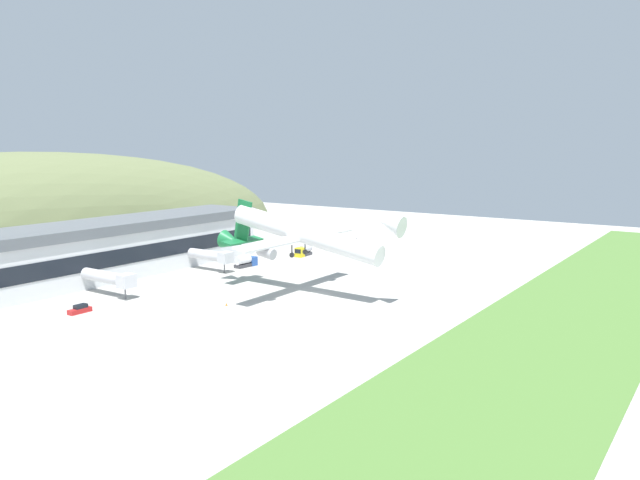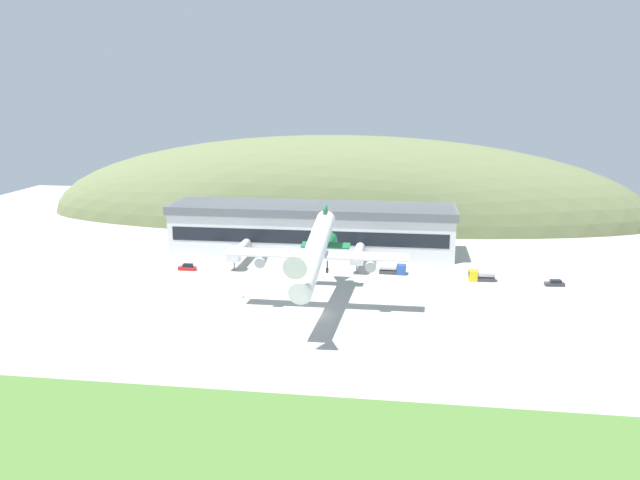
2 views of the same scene
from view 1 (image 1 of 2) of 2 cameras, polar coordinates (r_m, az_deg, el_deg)
name	(u,v)px [view 1 (image 1 of 2)]	position (r m, az deg, el deg)	size (l,w,h in m)	color
ground_plane	(315,294)	(137.03, -0.44, -4.96)	(325.57, 325.57, 0.00)	#ADAAA3
grass_strip_foreground	(554,333)	(116.73, 20.63, -7.96)	(293.01, 31.24, 0.08)	#4C7533
hill_backdrop	(26,253)	(208.51, -25.27, -1.06)	(220.96, 60.98, 60.66)	#667047
terminal_building	(123,243)	(164.99, -17.56, -0.26)	(82.22, 18.42, 13.85)	silver
jetway_0	(110,278)	(141.92, -18.65, -3.30)	(3.38, 15.46, 5.43)	silver
jetway_1	(212,256)	(163.29, -9.83, -1.43)	(3.38, 13.90, 5.43)	silver
cargo_airplane	(301,234)	(135.55, -1.71, 0.51)	(38.91, 48.09, 12.89)	white
service_car_0	(340,247)	(196.08, 1.84, -0.61)	(4.71, 2.14, 1.51)	#333338
service_car_1	(80,309)	(130.48, -21.09, -5.94)	(4.56, 1.63, 1.69)	#B21E1E
fuel_truck	(245,261)	(167.96, -6.85, -1.93)	(6.90, 2.85, 3.35)	#264C99
box_truck	(304,251)	(183.02, -1.50, -1.00)	(6.55, 2.73, 3.16)	gold
traffic_cone_0	(226,304)	(128.76, -8.55, -5.83)	(0.52, 0.52, 0.58)	orange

